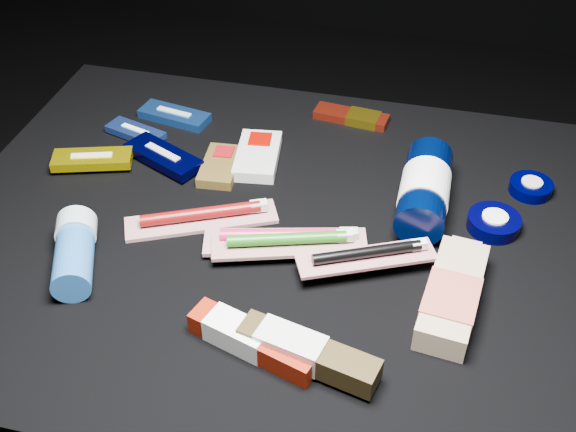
% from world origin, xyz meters
% --- Properties ---
extents(ground, '(3.00, 3.00, 0.00)m').
position_xyz_m(ground, '(0.00, 0.00, 0.00)').
color(ground, black).
rests_on(ground, ground).
extents(cloth_table, '(0.98, 0.78, 0.40)m').
position_xyz_m(cloth_table, '(0.00, 0.00, 0.20)').
color(cloth_table, black).
rests_on(cloth_table, ground).
extents(luna_bar_0, '(0.13, 0.07, 0.02)m').
position_xyz_m(luna_bar_0, '(-0.25, 0.24, 0.41)').
color(luna_bar_0, '#19499A').
rests_on(luna_bar_0, cloth_table).
extents(luna_bar_1, '(0.11, 0.07, 0.01)m').
position_xyz_m(luna_bar_1, '(-0.29, 0.18, 0.41)').
color(luna_bar_1, '#213E96').
rests_on(luna_bar_1, cloth_table).
extents(luna_bar_2, '(0.14, 0.10, 0.02)m').
position_xyz_m(luna_bar_2, '(-0.22, 0.12, 0.41)').
color(luna_bar_2, '#020231').
rests_on(luna_bar_2, cloth_table).
extents(luna_bar_3, '(0.13, 0.08, 0.02)m').
position_xyz_m(luna_bar_3, '(-0.32, 0.08, 0.41)').
color(luna_bar_3, '#BDAB03').
rests_on(luna_bar_3, cloth_table).
extents(clif_bar_0, '(0.06, 0.11, 0.02)m').
position_xyz_m(clif_bar_0, '(-0.12, 0.12, 0.41)').
color(clif_bar_0, '#4C3B16').
rests_on(clif_bar_0, cloth_table).
extents(clif_bar_1, '(0.08, 0.13, 0.02)m').
position_xyz_m(clif_bar_1, '(-0.07, 0.16, 0.41)').
color(clif_bar_1, silver).
rests_on(clif_bar_1, cloth_table).
extents(power_bar, '(0.13, 0.05, 0.02)m').
position_xyz_m(power_bar, '(0.06, 0.31, 0.41)').
color(power_bar, maroon).
rests_on(power_bar, cloth_table).
extents(lotion_bottle, '(0.07, 0.23, 0.07)m').
position_xyz_m(lotion_bottle, '(0.20, 0.10, 0.44)').
color(lotion_bottle, black).
rests_on(lotion_bottle, cloth_table).
extents(cream_tin_upper, '(0.07, 0.07, 0.02)m').
position_xyz_m(cream_tin_upper, '(0.36, 0.18, 0.41)').
color(cream_tin_upper, black).
rests_on(cream_tin_upper, cloth_table).
extents(cream_tin_lower, '(0.08, 0.08, 0.02)m').
position_xyz_m(cream_tin_lower, '(0.30, 0.08, 0.41)').
color(cream_tin_lower, black).
rests_on(cream_tin_lower, cloth_table).
extents(bodywash_bottle, '(0.08, 0.19, 0.04)m').
position_xyz_m(bodywash_bottle, '(0.25, -0.09, 0.42)').
color(bodywash_bottle, tan).
rests_on(bodywash_bottle, cloth_table).
extents(deodorant_stick, '(0.10, 0.14, 0.06)m').
position_xyz_m(deodorant_stick, '(-0.24, -0.14, 0.43)').
color(deodorant_stick, '#215899').
rests_on(deodorant_stick, cloth_table).
extents(toothbrush_pack_0, '(0.22, 0.14, 0.02)m').
position_xyz_m(toothbrush_pack_0, '(-0.11, -0.01, 0.41)').
color(toothbrush_pack_0, silver).
rests_on(toothbrush_pack_0, cloth_table).
extents(toothbrush_pack_1, '(0.23, 0.11, 0.03)m').
position_xyz_m(toothbrush_pack_1, '(0.02, -0.03, 0.42)').
color(toothbrush_pack_1, beige).
rests_on(toothbrush_pack_1, cloth_table).
extents(toothbrush_pack_2, '(0.21, 0.11, 0.02)m').
position_xyz_m(toothbrush_pack_2, '(0.03, -0.05, 0.42)').
color(toothbrush_pack_2, beige).
rests_on(toothbrush_pack_2, cloth_table).
extents(toothbrush_pack_3, '(0.19, 0.12, 0.02)m').
position_xyz_m(toothbrush_pack_3, '(0.14, -0.05, 0.43)').
color(toothbrush_pack_3, beige).
rests_on(toothbrush_pack_3, cloth_table).
extents(toothpaste_carton_red, '(0.17, 0.09, 0.03)m').
position_xyz_m(toothpaste_carton_red, '(0.02, -0.22, 0.42)').
color(toothpaste_carton_red, maroon).
rests_on(toothpaste_carton_red, cloth_table).
extents(toothpaste_carton_green, '(0.18, 0.08, 0.03)m').
position_xyz_m(toothpaste_carton_green, '(0.09, -0.23, 0.42)').
color(toothpaste_carton_green, '#30250F').
rests_on(toothpaste_carton_green, cloth_table).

